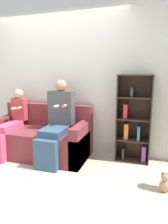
# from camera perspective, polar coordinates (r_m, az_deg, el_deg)

# --- Properties ---
(ground_plane) EXTENTS (14.00, 14.00, 0.00)m
(ground_plane) POSITION_cam_1_polar(r_m,az_deg,el_deg) (3.30, -13.67, -15.26)
(ground_plane) COLOR beige
(back_wall) EXTENTS (10.00, 0.06, 2.55)m
(back_wall) POSITION_cam_1_polar(r_m,az_deg,el_deg) (3.82, -6.94, 8.38)
(back_wall) COLOR silver
(back_wall) RESTS_ON ground_plane
(couch) EXTENTS (1.70, 0.83, 0.88)m
(couch) POSITION_cam_1_polar(r_m,az_deg,el_deg) (3.67, -12.08, -7.27)
(couch) COLOR maroon
(couch) RESTS_ON ground_plane
(adult_seated) EXTENTS (0.43, 0.75, 1.34)m
(adult_seated) POSITION_cam_1_polar(r_m,az_deg,el_deg) (3.32, -7.75, -2.23)
(adult_seated) COLOR #335170
(adult_seated) RESTS_ON ground_plane
(child_seated) EXTENTS (0.28, 0.78, 1.16)m
(child_seated) POSITION_cam_1_polar(r_m,az_deg,el_deg) (3.76, -20.19, -2.90)
(child_seated) COLOR #DB4C75
(child_seated) RESTS_ON ground_plane
(bookshelf) EXTENTS (0.55, 0.31, 1.43)m
(bookshelf) POSITION_cam_1_polar(r_m,az_deg,el_deg) (3.40, 14.00, -2.64)
(bookshelf) COLOR #3D281E
(bookshelf) RESTS_ON ground_plane
(teddy_bear) EXTENTS (0.13, 0.10, 0.26)m
(teddy_bear) POSITION_cam_1_polar(r_m,az_deg,el_deg) (2.78, 22.05, -18.28)
(teddy_bear) COLOR tan
(teddy_bear) RESTS_ON ground_plane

